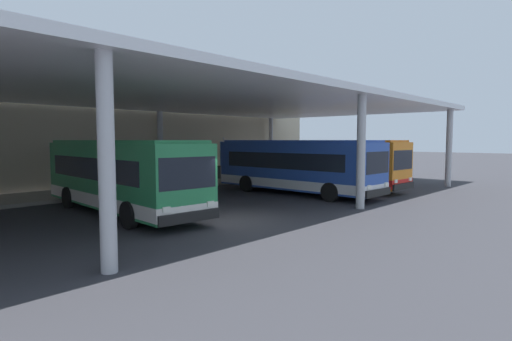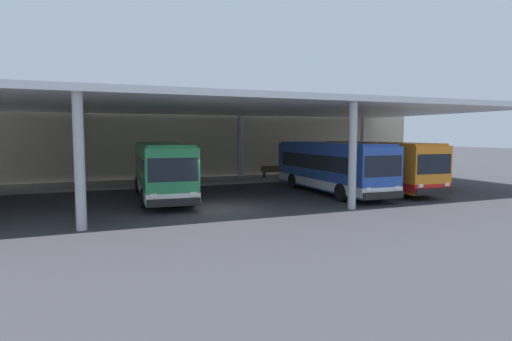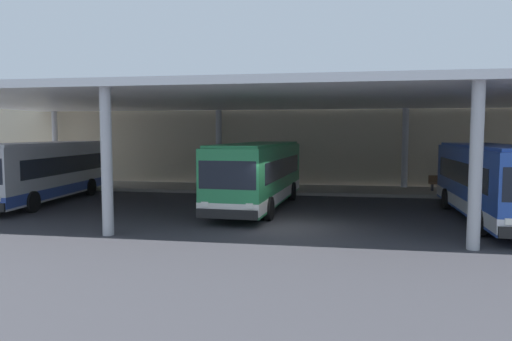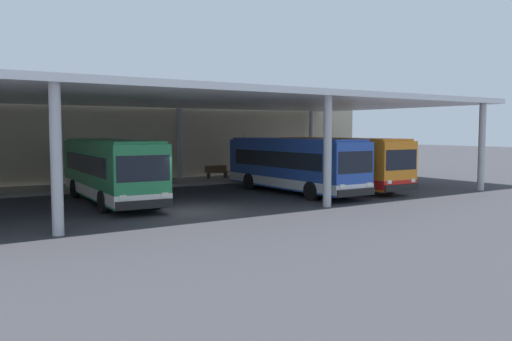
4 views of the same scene
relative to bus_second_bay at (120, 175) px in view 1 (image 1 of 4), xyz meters
The scene contains 10 objects.
ground_plane 5.27m from the bus_second_bay, 67.65° to the right, with size 200.00×200.00×0.00m, color #333338.
platform_kerb 7.53m from the bus_second_bay, 75.02° to the left, with size 42.00×4.50×0.18m, color gray.
station_building_facade 10.69m from the bus_second_bay, 79.59° to the left, with size 48.00×1.60×6.92m, color #C1B293.
canopy_shelter 4.21m from the bus_second_bay, 24.50° to the left, with size 40.00×17.00×5.55m.
bus_second_bay is the anchor object (origin of this frame).
bus_middle_bay 10.33m from the bus_second_bay, 10.03° to the right, with size 2.89×10.58×3.17m.
bus_far_bay 14.00m from the bus_second_bay, ahead, with size 3.06×10.63×3.17m.
bench_waiting 12.50m from the bus_second_bay, 35.22° to the left, with size 1.80×0.45×0.92m.
trash_bin 14.47m from the bus_second_bay, 31.02° to the left, with size 0.52×0.52×0.98m.
banner_sign 13.51m from the bus_second_bay, 27.85° to the left, with size 0.70×0.12×3.20m.
Camera 1 is at (-10.80, -11.56, 3.18)m, focal length 28.48 mm.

